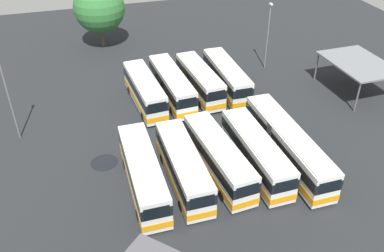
% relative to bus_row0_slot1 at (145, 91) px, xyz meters
% --- Properties ---
extents(ground_plane, '(92.46, 92.46, 0.00)m').
position_rel_bus_row0_slot1_xyz_m(ground_plane, '(7.10, 3.69, -1.91)').
color(ground_plane, black).
extents(bus_row0_slot1, '(10.59, 3.29, 3.63)m').
position_rel_bus_row0_slot1_xyz_m(bus_row0_slot1, '(0.00, 0.00, 0.00)').
color(bus_row0_slot1, silver).
rests_on(bus_row0_slot1, ground_plane).
extents(bus_row0_slot2, '(11.44, 3.19, 3.63)m').
position_rel_bus_row0_slot1_xyz_m(bus_row0_slot2, '(-0.43, 3.41, 0.00)').
color(bus_row0_slot2, silver).
rests_on(bus_row0_slot2, ground_plane).
extents(bus_row0_slot3, '(10.49, 3.28, 3.63)m').
position_rel_bus_row0_slot1_xyz_m(bus_row0_slot3, '(-0.56, 6.96, -0.00)').
color(bus_row0_slot3, silver).
rests_on(bus_row0_slot3, ground_plane).
extents(bus_row0_slot4, '(10.92, 2.63, 3.63)m').
position_rel_bus_row0_slot1_xyz_m(bus_row0_slot4, '(-0.50, 10.45, 0.00)').
color(bus_row0_slot4, silver).
rests_on(bus_row0_slot4, ground_plane).
extents(bus_row1_slot0, '(11.30, 2.64, 3.63)m').
position_rel_bus_row0_slot1_xyz_m(bus_row1_slot0, '(14.63, -3.09, 0.00)').
color(bus_row1_slot0, silver).
rests_on(bus_row1_slot0, ground_plane).
extents(bus_row1_slot1, '(10.79, 2.66, 3.63)m').
position_rel_bus_row0_slot1_xyz_m(bus_row1_slot1, '(14.77, 0.55, 0.00)').
color(bus_row1_slot1, silver).
rests_on(bus_row1_slot1, ground_plane).
extents(bus_row1_slot2, '(11.35, 3.52, 3.63)m').
position_rel_bus_row0_slot1_xyz_m(bus_row1_slot2, '(14.42, 4.00, 0.00)').
color(bus_row1_slot2, silver).
rests_on(bus_row1_slot2, ground_plane).
extents(bus_row1_slot3, '(11.24, 2.80, 3.63)m').
position_rel_bus_row0_slot1_xyz_m(bus_row1_slot3, '(14.79, 7.62, 0.00)').
color(bus_row1_slot3, silver).
rests_on(bus_row1_slot3, ground_plane).
extents(bus_row1_slot4, '(14.22, 2.71, 3.63)m').
position_rel_bus_row0_slot1_xyz_m(bus_row1_slot4, '(14.36, 11.06, 0.00)').
color(bus_row1_slot4, silver).
rests_on(bus_row1_slot4, ground_plane).
extents(maintenance_shelter, '(9.26, 6.67, 3.93)m').
position_rel_bus_row0_slot1_xyz_m(maintenance_shelter, '(4.19, 25.84, 1.82)').
color(maintenance_shelter, slate).
rests_on(maintenance_shelter, ground_plane).
extents(lamp_post_mid_lot, '(0.56, 0.28, 9.67)m').
position_rel_bus_row0_slot1_xyz_m(lamp_post_mid_lot, '(2.91, -14.18, 3.34)').
color(lamp_post_mid_lot, slate).
rests_on(lamp_post_mid_lot, ground_plane).
extents(lamp_post_by_building, '(0.56, 0.28, 9.07)m').
position_rel_bus_row0_slot1_xyz_m(lamp_post_by_building, '(-5.07, 17.92, 3.04)').
color(lamp_post_by_building, slate).
rests_on(lamp_post_by_building, ground_plane).
extents(tree_south_edge, '(7.53, 7.53, 9.83)m').
position_rel_bus_row0_slot1_xyz_m(tree_south_edge, '(-19.22, -2.69, 4.15)').
color(tree_south_edge, brown).
rests_on(tree_south_edge, ground_plane).
extents(puddle_front_lane, '(1.44, 1.44, 0.01)m').
position_rel_bus_row0_slot1_xyz_m(puddle_front_lane, '(7.78, -1.61, -1.91)').
color(puddle_front_lane, black).
rests_on(puddle_front_lane, ground_plane).
extents(puddle_near_shelter, '(2.69, 2.69, 0.01)m').
position_rel_bus_row0_slot1_xyz_m(puddle_near_shelter, '(9.72, -6.10, -1.91)').
color(puddle_near_shelter, black).
rests_on(puddle_near_shelter, ground_plane).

